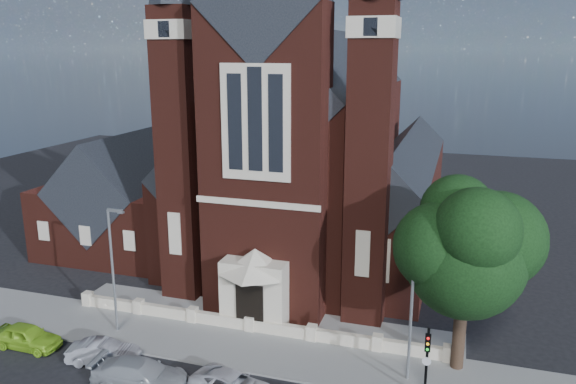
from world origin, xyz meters
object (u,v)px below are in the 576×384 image
at_px(traffic_signal, 427,355).
at_px(car_silver_b, 141,375).
at_px(parish_hall, 128,204).
at_px(street_lamp_right, 414,302).
at_px(car_silver_a, 103,352).
at_px(street_lamp_left, 113,263).
at_px(church, 317,157).
at_px(street_tree, 468,253).
at_px(car_lime_van, 27,336).

height_order(traffic_signal, car_silver_b, traffic_signal).
relative_size(parish_hall, traffic_signal, 3.05).
height_order(street_lamp_right, car_silver_b, street_lamp_right).
xyz_separation_m(street_lamp_right, car_silver_a, (-16.73, -3.36, -3.94)).
xyz_separation_m(street_lamp_left, traffic_signal, (18.91, -1.57, -2.02)).
xyz_separation_m(church, parish_hall, (-16.00, -4.94, -4.17)).
bearing_deg(street_lamp_right, traffic_signal, -59.99).
bearing_deg(street_lamp_right, car_silver_a, -168.66).
bearing_deg(car_silver_b, street_tree, -72.00).
distance_m(street_lamp_left, car_silver_a, 5.33).
bearing_deg(street_tree, car_lime_van, -168.51).
bearing_deg(parish_hall, street_lamp_left, -59.98).
bearing_deg(street_lamp_right, church, 118.04).
xyz_separation_m(church, traffic_signal, (11.00, -20.52, -5.60)).
distance_m(church, traffic_signal, 23.94).
distance_m(car_lime_van, car_silver_b, 8.85).
height_order(church, parish_hall, church).
xyz_separation_m(traffic_signal, car_silver_a, (-17.64, -1.78, -1.93)).
relative_size(street_tree, car_silver_b, 2.03).
xyz_separation_m(parish_hall, street_tree, (28.60, -12.29, 2.95)).
relative_size(church, car_lime_van, 8.28).
height_order(street_tree, traffic_signal, street_tree).
bearing_deg(parish_hall, street_tree, -23.26).
xyz_separation_m(street_lamp_left, car_lime_van, (-4.07, -3.29, -3.88)).
xyz_separation_m(parish_hall, traffic_signal, (27.00, -15.57, -1.43)).
xyz_separation_m(car_lime_van, car_silver_b, (8.71, -1.59, 0.05)).
bearing_deg(car_lime_van, parish_hall, 13.62).
bearing_deg(traffic_signal, car_lime_van, -175.74).
xyz_separation_m(street_tree, car_silver_a, (-19.24, -5.06, -6.30)).
bearing_deg(car_lime_van, street_tree, -77.98).
bearing_deg(car_silver_a, street_lamp_left, 5.92).
bearing_deg(traffic_signal, car_silver_a, -174.23).
xyz_separation_m(street_lamp_left, car_silver_b, (4.64, -4.88, -3.83)).
height_order(street_lamp_left, traffic_signal, street_lamp_left).
bearing_deg(street_lamp_right, car_lime_van, -171.53).
height_order(street_tree, car_silver_b, street_tree).
distance_m(church, car_silver_a, 24.45).
bearing_deg(traffic_signal, church, 118.20).
bearing_deg(street_lamp_right, parish_hall, 151.78).
xyz_separation_m(parish_hall, car_lime_van, (4.02, -17.29, -3.29)).
xyz_separation_m(church, car_lime_van, (-11.98, -22.23, -7.47)).
relative_size(church, traffic_signal, 8.72).
distance_m(parish_hall, street_lamp_left, 16.18).
height_order(street_lamp_left, car_silver_b, street_lamp_left).
distance_m(church, car_lime_van, 26.33).
bearing_deg(traffic_signal, parish_hall, 150.02).
bearing_deg(street_tree, street_lamp_left, -175.24).
xyz_separation_m(street_lamp_right, traffic_signal, (0.91, -1.57, -2.02)).
relative_size(street_lamp_left, car_silver_b, 1.54).
bearing_deg(car_silver_a, street_tree, -90.04).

